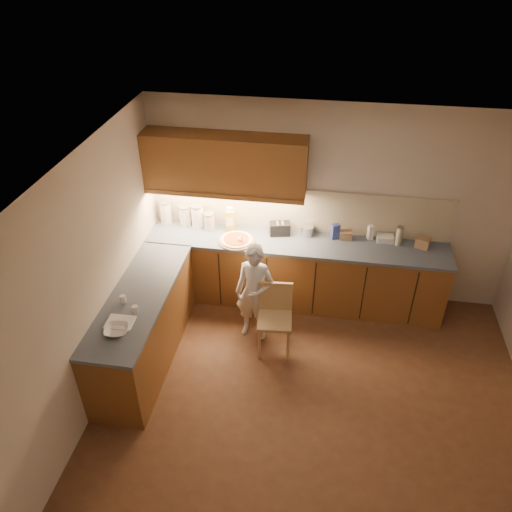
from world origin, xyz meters
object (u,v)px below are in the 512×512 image
(wooden_chair, at_px, (275,313))
(toaster, at_px, (280,229))
(child, at_px, (255,293))
(pizza_on_board, at_px, (237,240))
(oil_jug, at_px, (230,220))

(wooden_chair, relative_size, toaster, 3.10)
(child, relative_size, toaster, 4.59)
(pizza_on_board, bearing_deg, child, -61.95)
(wooden_chair, height_order, toaster, toaster)
(wooden_chair, bearing_deg, child, 143.64)
(pizza_on_board, height_order, wooden_chair, pizza_on_board)
(child, relative_size, oil_jug, 3.82)
(toaster, bearing_deg, wooden_chair, -97.31)
(pizza_on_board, bearing_deg, oil_jug, 116.72)
(pizza_on_board, xyz_separation_m, oil_jug, (-0.13, 0.25, 0.13))
(pizza_on_board, height_order, oil_jug, oil_jug)
(oil_jug, relative_size, toaster, 1.20)
(child, xyz_separation_m, wooden_chair, (0.26, -0.16, -0.14))
(wooden_chair, bearing_deg, toaster, 89.66)
(child, height_order, oil_jug, child)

